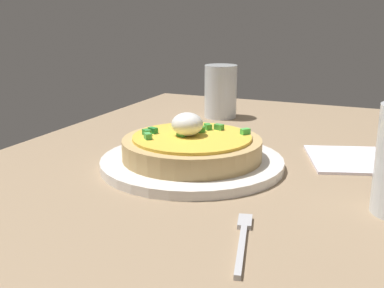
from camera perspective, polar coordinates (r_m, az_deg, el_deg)
dining_table at (r=70.08cm, az=7.97°, el=-2.42°), size 90.63×75.81×2.12cm
plate at (r=64.76cm, az=0.00°, el=-2.23°), size 25.30×25.30×1.24cm
pizza at (r=64.10cm, az=-0.03°, el=-0.24°), size 19.20×19.20×6.36cm
cup_near at (r=94.97cm, az=3.52°, el=6.19°), size 6.55×6.55×10.57cm
fork at (r=45.00cm, az=6.23°, el=-11.31°), size 11.84×3.81×0.50cm
napkin at (r=71.26cm, az=19.35°, el=-1.82°), size 16.22×16.22×0.40cm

